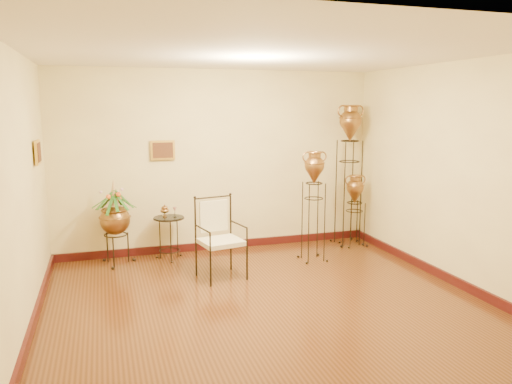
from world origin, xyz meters
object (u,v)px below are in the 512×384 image
object	(u,v)px
amphora_tall	(349,173)
amphora_mid	(314,205)
side_table	(169,237)
planter_urn	(115,216)
armchair	(221,238)

from	to	relation	value
amphora_tall	amphora_mid	xyz separation A→B (m)	(-0.90, -0.65, -0.35)
amphora_tall	side_table	distance (m)	3.04
planter_urn	armchair	size ratio (longest dim) A/B	1.18
armchair	amphora_tall	bearing A→B (deg)	11.47
amphora_mid	armchair	size ratio (longest dim) A/B	1.53
planter_urn	side_table	world-z (taller)	planter_urn
armchair	side_table	size ratio (longest dim) A/B	1.32
planter_urn	side_table	bearing A→B (deg)	0.06
amphora_tall	armchair	size ratio (longest dim) A/B	2.15
amphora_tall	side_table	size ratio (longest dim) A/B	2.83
amphora_mid	planter_urn	world-z (taller)	amphora_mid
amphora_tall	planter_urn	xyz separation A→B (m)	(-3.68, -0.00, -0.47)
amphora_mid	amphora_tall	bearing A→B (deg)	35.98
planter_urn	armchair	bearing A→B (deg)	-37.90
armchair	side_table	world-z (taller)	armchair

